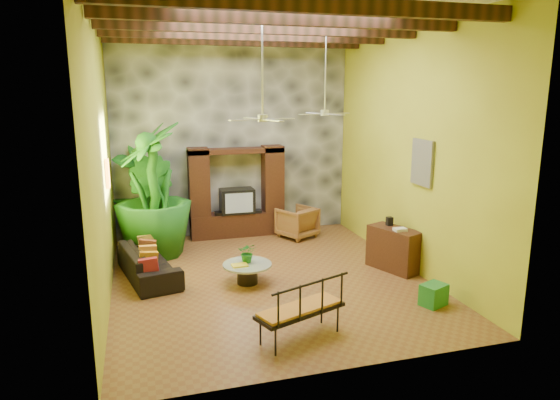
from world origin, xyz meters
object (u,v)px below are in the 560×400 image
object	(u,v)px
tall_plant_b	(155,206)
iron_bench	(302,307)
tall_plant_c	(153,190)
green_bin	(434,295)
entertainment_center	(237,199)
tall_plant_a	(142,194)
wicker_armchair	(297,222)
sofa	(148,263)
ceiling_fan_front	(263,107)
ceiling_fan_back	(325,103)
side_console	(394,249)
coffee_table	(247,271)

from	to	relation	value
tall_plant_b	iron_bench	distance (m)	5.30
tall_plant_c	green_bin	distance (m)	6.30
entertainment_center	tall_plant_c	distance (m)	2.39
tall_plant_a	entertainment_center	bearing A→B (deg)	-0.06
wicker_armchair	green_bin	distance (m)	4.71
tall_plant_c	green_bin	size ratio (longest dim) A/B	6.89
sofa	tall_plant_c	distance (m)	1.87
ceiling_fan_front	tall_plant_a	world-z (taller)	ceiling_fan_front
ceiling_fan_back	sofa	xyz separation A→B (m)	(-3.90, -0.49, -3.09)
tall_plant_a	side_console	xyz separation A→B (m)	(4.98, -3.37, -0.79)
entertainment_center	wicker_armchair	size ratio (longest dim) A/B	2.80
iron_bench	wicker_armchair	bearing A→B (deg)	52.08
tall_plant_c	sofa	bearing A→B (deg)	-98.06
green_bin	sofa	bearing A→B (deg)	150.06
ceiling_fan_front	tall_plant_a	size ratio (longest dim) A/B	0.75
green_bin	ceiling_fan_back	bearing A→B (deg)	104.74
coffee_table	sofa	bearing A→B (deg)	155.37
ceiling_fan_back	tall_plant_a	xyz separation A→B (m)	(-3.93, 1.94, -2.17)
ceiling_fan_back	coffee_table	size ratio (longest dim) A/B	1.95
ceiling_fan_back	tall_plant_a	distance (m)	4.89
side_console	tall_plant_b	bearing A→B (deg)	129.81
ceiling_fan_back	ceiling_fan_front	bearing A→B (deg)	-138.37
ceiling_fan_front	coffee_table	size ratio (longest dim) A/B	1.95
sofa	tall_plant_a	world-z (taller)	tall_plant_a
tall_plant_a	green_bin	bearing A→B (deg)	-47.22
ceiling_fan_back	green_bin	xyz separation A→B (m)	(0.85, -3.23, -3.21)
wicker_armchair	ceiling_fan_front	bearing A→B (deg)	33.14
coffee_table	tall_plant_b	bearing A→B (deg)	122.92
ceiling_fan_back	wicker_armchair	size ratio (longest dim) A/B	2.17
iron_bench	green_bin	distance (m)	2.70
tall_plant_a	side_console	distance (m)	6.07
tall_plant_c	side_console	size ratio (longest dim) A/B	2.71
tall_plant_b	coffee_table	bearing A→B (deg)	-57.08
tall_plant_c	iron_bench	distance (m)	5.19
ceiling_fan_front	ceiling_fan_back	xyz separation A→B (m)	(1.80, 1.60, 0.00)
sofa	tall_plant_b	world-z (taller)	tall_plant_b
ceiling_fan_back	tall_plant_c	world-z (taller)	ceiling_fan_back
entertainment_center	coffee_table	distance (m)	3.38
ceiling_fan_back	iron_bench	size ratio (longest dim) A/B	1.25
ceiling_fan_front	wicker_armchair	size ratio (longest dim) A/B	2.17
sofa	side_console	size ratio (longest dim) A/B	1.91
entertainment_center	ceiling_fan_front	bearing A→B (deg)	-93.24
tall_plant_c	iron_bench	world-z (taller)	tall_plant_c
entertainment_center	ceiling_fan_back	distance (m)	3.50
coffee_table	tall_plant_c	bearing A→B (deg)	125.79
entertainment_center	tall_plant_b	world-z (taller)	entertainment_center
tall_plant_c	side_console	distance (m)	5.41
ceiling_fan_front	ceiling_fan_back	distance (m)	2.41
tall_plant_b	tall_plant_c	world-z (taller)	tall_plant_c
sofa	iron_bench	xyz separation A→B (m)	(2.13, -3.30, 0.23)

